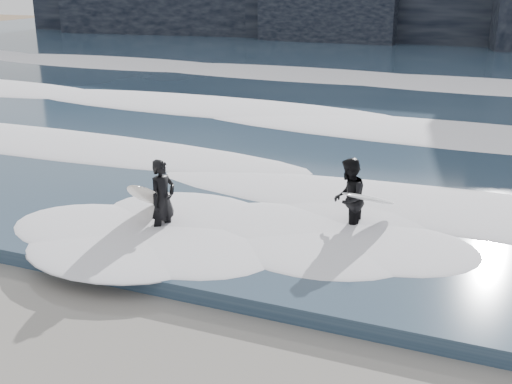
% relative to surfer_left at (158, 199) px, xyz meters
% --- Properties ---
extents(sea, '(90.00, 52.00, 0.30)m').
position_rel_surfer_left_xyz_m(sea, '(0.86, 23.81, -0.70)').
color(sea, '#2A3E52').
rests_on(sea, ground).
extents(foam_near, '(60.00, 3.20, 0.20)m').
position_rel_surfer_left_xyz_m(foam_near, '(0.86, 3.81, -0.45)').
color(foam_near, white).
rests_on(foam_near, sea).
extents(foam_mid, '(60.00, 4.00, 0.24)m').
position_rel_surfer_left_xyz_m(foam_mid, '(0.86, 10.81, -0.43)').
color(foam_mid, white).
rests_on(foam_mid, sea).
extents(foam_far, '(60.00, 4.80, 0.30)m').
position_rel_surfer_left_xyz_m(foam_far, '(0.86, 19.81, -0.40)').
color(foam_far, white).
rests_on(foam_far, sea).
extents(surfer_left, '(1.27, 2.07, 1.68)m').
position_rel_surfer_left_xyz_m(surfer_left, '(0.00, 0.00, 0.00)').
color(surfer_left, black).
rests_on(surfer_left, ground).
extents(surfer_right, '(1.31, 1.92, 1.67)m').
position_rel_surfer_left_xyz_m(surfer_right, '(3.54, 1.50, -0.00)').
color(surfer_right, black).
rests_on(surfer_right, ground).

